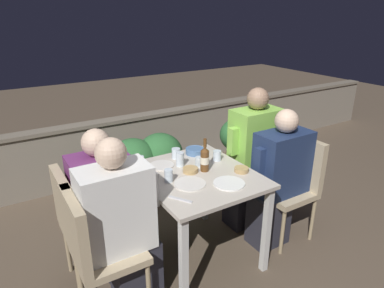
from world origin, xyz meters
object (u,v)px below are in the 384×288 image
object	(u,v)px
person_purple_stripe	(107,205)
chair_right_far	(266,164)
potted_plant	(237,147)
chair_left_near	(93,245)
person_navy_jumper	(278,179)
person_white_polo	(123,227)
beer_bottle	(205,159)
person_green_blouse	(251,159)
chair_right_near	(294,178)
chair_left_far	(80,219)

from	to	relation	value
person_purple_stripe	chair_right_far	bearing A→B (deg)	-0.13
potted_plant	chair_left_near	bearing A→B (deg)	-153.93
person_navy_jumper	potted_plant	distance (m)	0.99
person_white_polo	chair_right_far	size ratio (longest dim) A/B	1.35
person_navy_jumper	chair_right_far	world-z (taller)	person_navy_jumper
beer_bottle	chair_right_far	bearing A→B (deg)	11.19
person_navy_jumper	person_green_blouse	world-z (taller)	person_green_blouse
person_navy_jumper	chair_left_near	bearing A→B (deg)	179.55
chair_right_near	chair_right_far	xyz separation A→B (m)	(-0.00, 0.34, 0.00)
chair_left_near	chair_left_far	size ratio (longest dim) A/B	1.00
chair_right_far	potted_plant	bearing A→B (deg)	78.16
chair_left_near	person_purple_stripe	world-z (taller)	person_purple_stripe
person_white_polo	chair_right_near	world-z (taller)	person_white_polo
chair_right_far	person_white_polo	bearing A→B (deg)	-167.96
chair_right_far	chair_left_far	bearing A→B (deg)	179.89
person_green_blouse	beer_bottle	distance (m)	0.67
person_white_polo	potted_plant	bearing A→B (deg)	28.71
chair_right_near	chair_right_far	distance (m)	0.34
person_white_polo	potted_plant	distance (m)	1.91
chair_right_near	beer_bottle	xyz separation A→B (m)	(-0.82, 0.18, 0.31)
person_white_polo	person_green_blouse	world-z (taller)	person_green_blouse
chair_left_near	chair_right_far	size ratio (longest dim) A/B	1.00
person_white_polo	person_purple_stripe	size ratio (longest dim) A/B	1.04
chair_right_near	chair_left_near	bearing A→B (deg)	179.60
chair_left_far	chair_right_near	distance (m)	1.78
chair_right_far	person_green_blouse	xyz separation A→B (m)	(-0.20, 0.00, 0.10)
chair_right_far	person_green_blouse	size ratio (longest dim) A/B	0.70
person_purple_stripe	potted_plant	size ratio (longest dim) A/B	1.44
person_white_polo	chair_right_far	world-z (taller)	person_white_polo
chair_left_near	potted_plant	distance (m)	2.09
person_green_blouse	person_white_polo	bearing A→B (deg)	-166.26
potted_plant	beer_bottle	bearing A→B (deg)	-141.37
chair_left_far	potted_plant	distance (m)	1.96
person_green_blouse	chair_left_far	bearing A→B (deg)	179.87
chair_right_near	potted_plant	distance (m)	0.94
chair_left_far	beer_bottle	world-z (taller)	beer_bottle
chair_right_far	person_green_blouse	bearing A→B (deg)	180.00
person_purple_stripe	chair_right_far	xyz separation A→B (m)	(1.55, -0.00, -0.04)
person_purple_stripe	potted_plant	world-z (taller)	person_purple_stripe
person_purple_stripe	person_green_blouse	xyz separation A→B (m)	(1.35, -0.00, 0.06)
person_green_blouse	beer_bottle	xyz separation A→B (m)	(-0.61, -0.16, 0.20)
person_navy_jumper	person_green_blouse	distance (m)	0.35
chair_right_far	beer_bottle	size ratio (longest dim) A/B	3.47
beer_bottle	potted_plant	world-z (taller)	beer_bottle
person_purple_stripe	beer_bottle	world-z (taller)	person_purple_stripe
chair_left_near	person_navy_jumper	world-z (taller)	person_navy_jumper
chair_left_far	person_green_blouse	xyz separation A→B (m)	(1.55, -0.00, 0.10)
chair_left_near	person_purple_stripe	xyz separation A→B (m)	(0.21, 0.33, 0.04)
person_white_polo	beer_bottle	world-z (taller)	person_white_polo
person_purple_stripe	potted_plant	distance (m)	1.77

